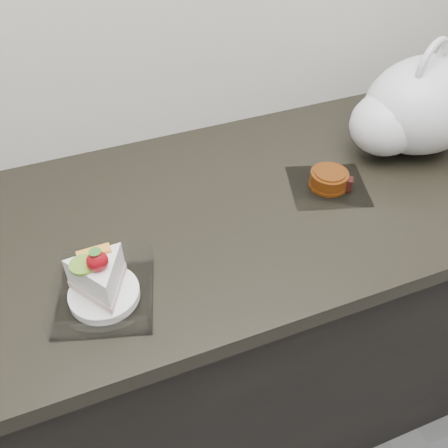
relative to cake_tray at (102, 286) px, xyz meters
name	(u,v)px	position (x,y,z in m)	size (l,w,h in m)	color
counter	(226,329)	(0.29, 0.15, -0.48)	(2.04, 0.64, 0.90)	black
cake_tray	(102,286)	(0.00, 0.00, 0.00)	(0.21, 0.21, 0.13)	white
mooncake_wrap	(329,181)	(0.53, 0.13, -0.02)	(0.21, 0.20, 0.04)	white
plastic_bag	(418,108)	(0.79, 0.20, 0.07)	(0.38, 0.29, 0.28)	silver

